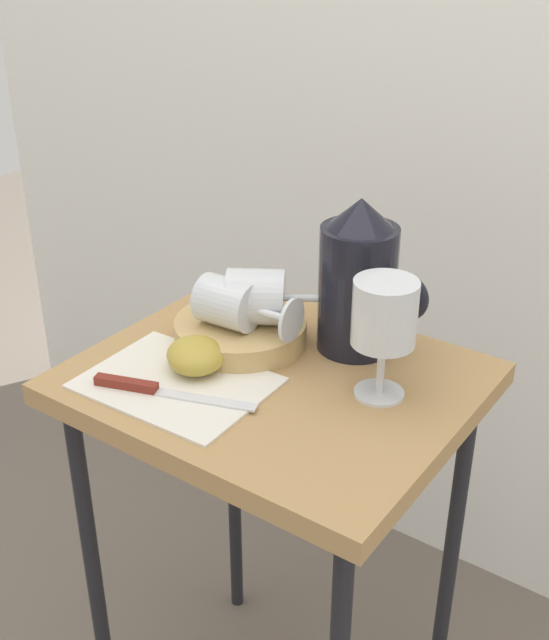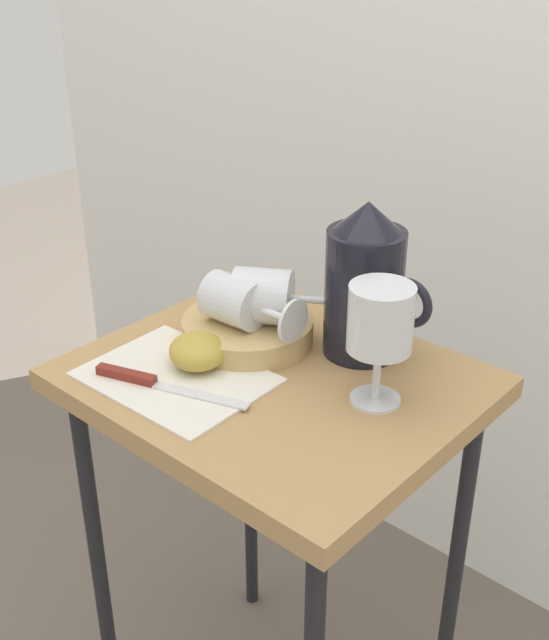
% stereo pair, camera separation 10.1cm
% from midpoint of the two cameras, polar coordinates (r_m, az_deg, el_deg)
% --- Properties ---
extents(curtain_drape, '(2.40, 0.03, 2.21)m').
position_cam_midpoint_polar(curtain_drape, '(1.38, 12.08, 21.21)').
color(curtain_drape, white).
rests_on(curtain_drape, ground_plane).
extents(table, '(0.50, 0.42, 0.70)m').
position_cam_midpoint_polar(table, '(1.10, -2.66, -7.64)').
color(table, '#AD8451').
rests_on(table, ground_plane).
extents(linen_napkin, '(0.24, 0.18, 0.00)m').
position_cam_midpoint_polar(linen_napkin, '(1.04, -9.85, -4.57)').
color(linen_napkin, silver).
rests_on(linen_napkin, table).
extents(basket_tray, '(0.19, 0.19, 0.03)m').
position_cam_midpoint_polar(basket_tray, '(1.12, -5.05, -0.90)').
color(basket_tray, tan).
rests_on(basket_tray, table).
extents(pitcher, '(0.16, 0.11, 0.22)m').
position_cam_midpoint_polar(pitcher, '(1.07, 3.35, 2.20)').
color(pitcher, black).
rests_on(pitcher, table).
extents(wine_glass_upright, '(0.08, 0.08, 0.16)m').
position_cam_midpoint_polar(wine_glass_upright, '(0.95, 4.92, -0.01)').
color(wine_glass_upright, silver).
rests_on(wine_glass_upright, table).
extents(wine_glass_tipped_near, '(0.15, 0.07, 0.07)m').
position_cam_midpoint_polar(wine_glass_tipped_near, '(1.08, -5.80, 1.13)').
color(wine_glass_tipped_near, silver).
rests_on(wine_glass_tipped_near, basket_tray).
extents(wine_glass_tipped_far, '(0.16, 0.13, 0.08)m').
position_cam_midpoint_polar(wine_glass_tipped_far, '(1.09, -3.78, 1.61)').
color(wine_glass_tipped_far, silver).
rests_on(wine_glass_tipped_far, basket_tray).
extents(apple_half_left, '(0.07, 0.07, 0.04)m').
position_cam_midpoint_polar(apple_half_left, '(1.05, -8.42, -2.74)').
color(apple_half_left, '#B29938').
rests_on(apple_half_left, linen_napkin).
extents(apple_half_right, '(0.07, 0.07, 0.04)m').
position_cam_midpoint_polar(apple_half_right, '(1.06, -8.50, -2.50)').
color(apple_half_right, '#B29938').
rests_on(apple_half_right, linen_napkin).
extents(knife, '(0.21, 0.08, 0.01)m').
position_cam_midpoint_polar(knife, '(1.02, -11.76, -4.94)').
color(knife, silver).
rests_on(knife, linen_napkin).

